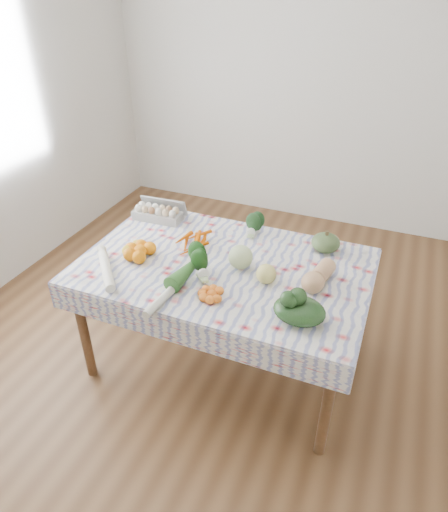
% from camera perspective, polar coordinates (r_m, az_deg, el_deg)
% --- Properties ---
extents(ground, '(4.50, 4.50, 0.00)m').
position_cam_1_polar(ground, '(3.14, 0.00, -12.71)').
color(ground, '#53351C').
rests_on(ground, ground).
extents(wall_back, '(4.00, 0.04, 2.80)m').
position_cam_1_polar(wall_back, '(4.45, 11.86, 21.20)').
color(wall_back, silver).
rests_on(wall_back, ground).
extents(dining_table, '(1.60, 1.00, 0.75)m').
position_cam_1_polar(dining_table, '(2.70, 0.00, -2.53)').
color(dining_table, brown).
rests_on(dining_table, ground).
extents(tablecloth, '(1.66, 1.06, 0.01)m').
position_cam_1_polar(tablecloth, '(2.66, 0.00, -1.16)').
color(tablecloth, silver).
rests_on(tablecloth, dining_table).
extents(egg_carton, '(0.34, 0.15, 0.09)m').
position_cam_1_polar(egg_carton, '(3.14, -8.33, 5.22)').
color(egg_carton, '#999994').
rests_on(egg_carton, tablecloth).
extents(carrot_bunch, '(0.26, 0.25, 0.04)m').
position_cam_1_polar(carrot_bunch, '(2.82, -3.93, 1.65)').
color(carrot_bunch, '#CA5000').
rests_on(carrot_bunch, tablecloth).
extents(kale_bunch, '(0.16, 0.15, 0.12)m').
position_cam_1_polar(kale_bunch, '(2.94, 3.48, 3.87)').
color(kale_bunch, '#183A18').
rests_on(kale_bunch, tablecloth).
extents(kabocha_squash, '(0.21, 0.21, 0.11)m').
position_cam_1_polar(kabocha_squash, '(2.82, 12.60, 1.65)').
color(kabocha_squash, '#41592F').
rests_on(kabocha_squash, tablecloth).
extents(cabbage, '(0.19, 0.19, 0.14)m').
position_cam_1_polar(cabbage, '(2.59, 2.09, -0.13)').
color(cabbage, '#ADC382').
rests_on(cabbage, tablecloth).
extents(butternut_squash, '(0.17, 0.29, 0.12)m').
position_cam_1_polar(butternut_squash, '(2.51, 11.74, -2.33)').
color(butternut_squash, tan).
rests_on(butternut_squash, tablecloth).
extents(orange_cluster, '(0.27, 0.27, 0.08)m').
position_cam_1_polar(orange_cluster, '(2.74, -10.46, 0.61)').
color(orange_cluster, orange).
rests_on(orange_cluster, tablecloth).
extents(broccoli, '(0.21, 0.21, 0.11)m').
position_cam_1_polar(broccoli, '(2.54, -2.90, -1.32)').
color(broccoli, '#184614').
rests_on(broccoli, tablecloth).
extents(mandarin_cluster, '(0.20, 0.20, 0.05)m').
position_cam_1_polar(mandarin_cluster, '(2.38, -1.57, -4.70)').
color(mandarin_cluster, orange).
rests_on(mandarin_cluster, tablecloth).
extents(grapefruit, '(0.14, 0.14, 0.11)m').
position_cam_1_polar(grapefruit, '(2.49, 5.30, -2.24)').
color(grapefruit, '#D8CB65').
rests_on(grapefruit, tablecloth).
extents(spinach_bag, '(0.26, 0.21, 0.11)m').
position_cam_1_polar(spinach_bag, '(2.25, 9.40, -6.75)').
color(spinach_bag, black).
rests_on(spinach_bag, tablecloth).
extents(daikon, '(0.30, 0.33, 0.06)m').
position_cam_1_polar(daikon, '(2.64, -14.49, -1.76)').
color(daikon, white).
rests_on(daikon, tablecloth).
extents(leek, '(0.09, 0.44, 0.05)m').
position_cam_1_polar(leek, '(2.42, -6.72, -4.32)').
color(leek, beige).
rests_on(leek, tablecloth).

